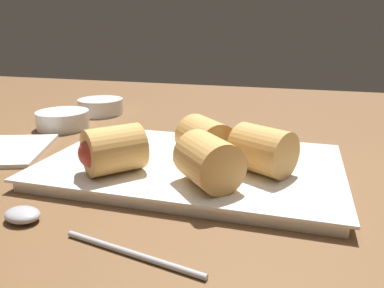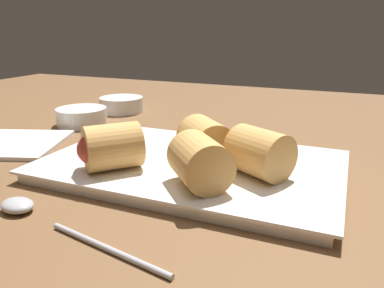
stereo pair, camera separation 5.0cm
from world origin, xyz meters
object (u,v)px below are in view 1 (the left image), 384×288
at_px(dipping_bowl_far, 101,106).
at_px(spoon, 43,222).
at_px(dipping_bowl_near, 63,119).
at_px(serving_plate, 192,166).

bearing_deg(dipping_bowl_far, spoon, -67.09).
bearing_deg(dipping_bowl_near, dipping_bowl_far, 86.65).
relative_size(serving_plate, dipping_bowl_near, 3.93).
bearing_deg(spoon, dipping_bowl_far, 112.91).
distance_m(dipping_bowl_near, dipping_bowl_far, 0.12).
bearing_deg(serving_plate, dipping_bowl_near, 153.72).
height_order(dipping_bowl_near, spoon, dipping_bowl_near).
distance_m(serving_plate, dipping_bowl_near, 0.30).
height_order(serving_plate, dipping_bowl_near, dipping_bowl_near).
relative_size(serving_plate, dipping_bowl_far, 3.93).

